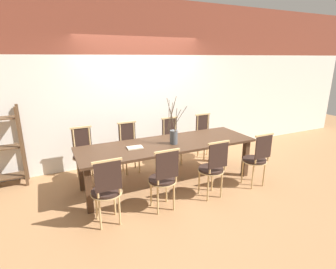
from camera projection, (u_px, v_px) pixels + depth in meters
The scene contains 14 objects.
ground_plane at pixel (168, 182), 4.62m from camera, with size 16.00×16.00×0.00m, color #9E7047.
wall_rear at pixel (141, 84), 5.27m from camera, with size 12.00×0.06×3.20m.
dining_table at pixel (168, 147), 4.43m from camera, with size 3.00×0.94×0.72m.
chair_near_leftend at pixel (107, 189), 3.31m from camera, with size 0.41×0.41×0.95m.
chair_near_left at pixel (164, 177), 3.64m from camera, with size 0.41×0.41×0.95m.
chair_near_center at pixel (213, 167), 3.98m from camera, with size 0.41×0.41×0.95m.
chair_near_right at pixel (257, 157), 4.34m from camera, with size 0.41×0.41×0.95m.
chair_far_leftend at pixel (84, 152), 4.60m from camera, with size 0.41×0.41×0.95m.
chair_far_left at pixel (129, 145), 4.94m from camera, with size 0.41×0.41×0.95m.
chair_far_center at pixel (172, 139), 5.31m from camera, with size 0.41×0.41×0.95m.
chair_far_right at pixel (205, 134), 5.64m from camera, with size 0.41×0.41×0.95m.
vase_centerpiece at pixel (174, 136), 4.34m from camera, with size 0.31×0.31×0.78m.
book_stack at pixel (135, 148), 4.16m from camera, with size 0.25×0.17×0.02m.
shelving_rack at pixel (1, 148), 4.29m from camera, with size 0.67×0.31×1.37m.
Camera 1 is at (-1.80, -3.78, 2.11)m, focal length 28.00 mm.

